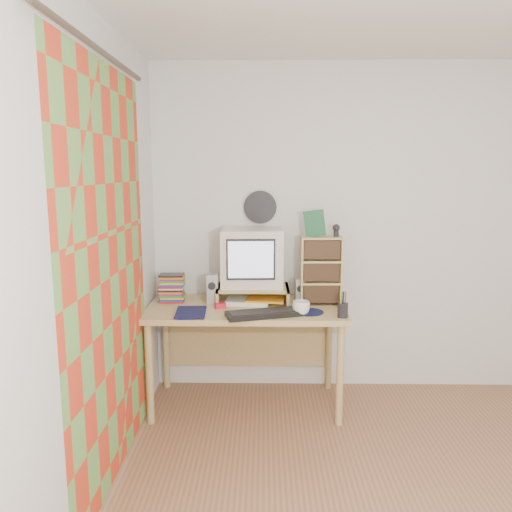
{
  "coord_description": "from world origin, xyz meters",
  "views": [
    {
      "loc": [
        -0.9,
        -2.07,
        1.71
      ],
      "look_at": [
        -0.96,
        1.33,
        1.12
      ],
      "focal_mm": 35.0,
      "sensor_mm": 36.0,
      "label": 1
    }
  ],
  "objects_px": {
    "keyboard": "(264,314)",
    "diary": "(176,311)",
    "dvd_stack": "(172,285)",
    "mug": "(301,308)",
    "crt_monitor": "(251,257)",
    "cd_rack": "(321,270)",
    "desk": "(246,321)"
  },
  "relations": [
    {
      "from": "crt_monitor",
      "to": "diary",
      "type": "relative_size",
      "value": 1.81
    },
    {
      "from": "crt_monitor",
      "to": "diary",
      "type": "bearing_deg",
      "value": -146.33
    },
    {
      "from": "crt_monitor",
      "to": "cd_rack",
      "type": "bearing_deg",
      "value": -10.43
    },
    {
      "from": "dvd_stack",
      "to": "mug",
      "type": "relative_size",
      "value": 2.08
    },
    {
      "from": "cd_rack",
      "to": "crt_monitor",
      "type": "bearing_deg",
      "value": 170.86
    },
    {
      "from": "desk",
      "to": "keyboard",
      "type": "relative_size",
      "value": 2.8
    },
    {
      "from": "keyboard",
      "to": "mug",
      "type": "height_order",
      "value": "mug"
    },
    {
      "from": "crt_monitor",
      "to": "cd_rack",
      "type": "xyz_separation_m",
      "value": [
        0.5,
        -0.07,
        -0.08
      ]
    },
    {
      "from": "crt_monitor",
      "to": "mug",
      "type": "relative_size",
      "value": 3.7
    },
    {
      "from": "desk",
      "to": "dvd_stack",
      "type": "relative_size",
      "value": 5.66
    },
    {
      "from": "dvd_stack",
      "to": "mug",
      "type": "xyz_separation_m",
      "value": [
        0.93,
        -0.33,
        -0.08
      ]
    },
    {
      "from": "mug",
      "to": "cd_rack",
      "type": "bearing_deg",
      "value": 61.53
    },
    {
      "from": "dvd_stack",
      "to": "mug",
      "type": "height_order",
      "value": "dvd_stack"
    },
    {
      "from": "keyboard",
      "to": "diary",
      "type": "relative_size",
      "value": 2.05
    },
    {
      "from": "keyboard",
      "to": "cd_rack",
      "type": "xyz_separation_m",
      "value": [
        0.41,
        0.33,
        0.23
      ]
    },
    {
      "from": "cd_rack",
      "to": "mug",
      "type": "height_order",
      "value": "cd_rack"
    },
    {
      "from": "keyboard",
      "to": "diary",
      "type": "bearing_deg",
      "value": 159.71
    },
    {
      "from": "dvd_stack",
      "to": "mug",
      "type": "distance_m",
      "value": 0.99
    },
    {
      "from": "desk",
      "to": "diary",
      "type": "relative_size",
      "value": 5.75
    },
    {
      "from": "dvd_stack",
      "to": "diary",
      "type": "xyz_separation_m",
      "value": [
        0.09,
        -0.34,
        -0.1
      ]
    },
    {
      "from": "crt_monitor",
      "to": "cd_rack",
      "type": "distance_m",
      "value": 0.51
    },
    {
      "from": "mug",
      "to": "diary",
      "type": "height_order",
      "value": "mug"
    },
    {
      "from": "desk",
      "to": "dvd_stack",
      "type": "distance_m",
      "value": 0.61
    },
    {
      "from": "dvd_stack",
      "to": "crt_monitor",
      "type": "bearing_deg",
      "value": 1.06
    },
    {
      "from": "mug",
      "to": "diary",
      "type": "distance_m",
      "value": 0.84
    },
    {
      "from": "diary",
      "to": "dvd_stack",
      "type": "bearing_deg",
      "value": 100.88
    },
    {
      "from": "crt_monitor",
      "to": "diary",
      "type": "height_order",
      "value": "crt_monitor"
    },
    {
      "from": "desk",
      "to": "crt_monitor",
      "type": "height_order",
      "value": "crt_monitor"
    },
    {
      "from": "keyboard",
      "to": "dvd_stack",
      "type": "bearing_deg",
      "value": 134.29
    },
    {
      "from": "cd_rack",
      "to": "dvd_stack",
      "type": "bearing_deg",
      "value": 176.63
    },
    {
      "from": "diary",
      "to": "crt_monitor",
      "type": "bearing_deg",
      "value": 32.71
    },
    {
      "from": "dvd_stack",
      "to": "diary",
      "type": "bearing_deg",
      "value": -77.42
    }
  ]
}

